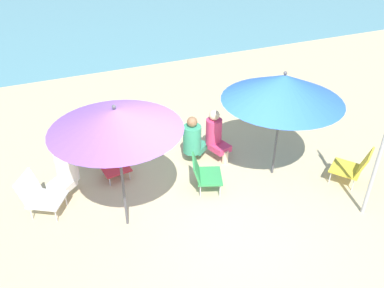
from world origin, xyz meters
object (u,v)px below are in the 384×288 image
(beach_chair_b, at_px, (39,194))
(beach_chair_d, at_px, (204,173))
(beach_chair_c, at_px, (354,166))
(person_b, at_px, (216,134))
(umbrella_blue, at_px, (283,88))
(umbrella_purple, at_px, (115,119))
(person_a, at_px, (65,169))
(person_c, at_px, (193,139))
(beach_chair_a, at_px, (113,161))

(beach_chair_b, bearing_deg, beach_chair_d, 20.28)
(beach_chair_c, xyz_separation_m, person_b, (-1.82, 1.72, 0.14))
(umbrella_blue, xyz_separation_m, umbrella_purple, (-2.80, -0.22, 0.14))
(beach_chair_c, distance_m, beach_chair_d, 2.61)
(person_a, xyz_separation_m, person_c, (2.33, 0.02, -0.00))
(beach_chair_b, distance_m, beach_chair_c, 5.25)
(umbrella_blue, bearing_deg, person_c, 140.51)
(umbrella_purple, bearing_deg, beach_chair_b, 145.42)
(umbrella_purple, height_order, person_a, umbrella_purple)
(umbrella_purple, xyz_separation_m, beach_chair_a, (0.13, 1.35, -1.55))
(umbrella_purple, distance_m, beach_chair_a, 2.06)
(person_a, height_order, person_c, person_c)
(umbrella_purple, relative_size, person_c, 2.13)
(beach_chair_a, relative_size, person_b, 0.60)
(umbrella_purple, distance_m, person_b, 2.71)
(umbrella_blue, distance_m, person_a, 3.82)
(umbrella_blue, distance_m, person_b, 1.66)
(person_a, relative_size, person_b, 0.95)
(umbrella_blue, relative_size, beach_chair_a, 3.39)
(beach_chair_a, height_order, person_c, person_c)
(umbrella_blue, height_order, beach_chair_a, umbrella_blue)
(beach_chair_b, xyz_separation_m, person_b, (3.24, 0.32, 0.15))
(beach_chair_a, bearing_deg, person_c, 76.87)
(beach_chair_c, bearing_deg, person_a, 34.95)
(umbrella_blue, relative_size, beach_chair_d, 2.96)
(beach_chair_b, relative_size, person_b, 0.77)
(umbrella_blue, relative_size, person_c, 2.10)
(beach_chair_b, height_order, person_a, person_a)
(umbrella_blue, bearing_deg, beach_chair_d, 176.87)
(beach_chair_d, relative_size, person_b, 0.68)
(umbrella_blue, xyz_separation_m, beach_chair_d, (-1.36, 0.07, -1.35))
(beach_chair_c, bearing_deg, umbrella_purple, 47.15)
(umbrella_blue, relative_size, person_b, 2.03)
(umbrella_blue, xyz_separation_m, beach_chair_b, (-3.97, 0.59, -1.33))
(umbrella_purple, relative_size, person_b, 2.06)
(umbrella_blue, bearing_deg, beach_chair_b, 171.57)
(beach_chair_a, distance_m, beach_chair_d, 1.68)
(beach_chair_a, xyz_separation_m, person_a, (-0.83, -0.19, 0.19))
(beach_chair_d, xyz_separation_m, person_c, (0.20, 0.88, 0.12))
(person_a, bearing_deg, person_c, 138.82)
(beach_chair_d, bearing_deg, person_b, 73.81)
(beach_chair_c, relative_size, person_b, 0.77)
(beach_chair_a, distance_m, beach_chair_b, 1.41)
(beach_chair_a, relative_size, person_c, 0.62)
(beach_chair_d, bearing_deg, person_c, 98.62)
(person_a, xyz_separation_m, person_b, (2.77, -0.03, 0.03))
(beach_chair_a, bearing_deg, beach_chair_c, 56.02)
(beach_chair_a, height_order, beach_chair_d, beach_chair_d)
(person_a, height_order, person_b, person_b)
(umbrella_purple, distance_m, person_a, 1.92)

